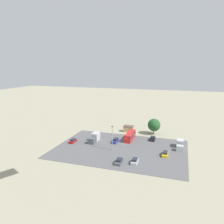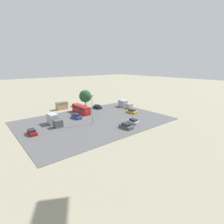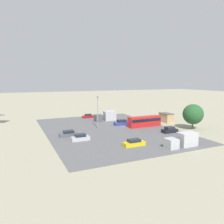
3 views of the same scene
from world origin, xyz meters
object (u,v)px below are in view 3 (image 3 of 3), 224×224
object	(u,v)px
bus	(144,121)
parked_car_4	(170,130)
parked_car_1	(122,123)
parked_truck_0	(183,140)
shed_building	(166,118)
parked_truck_1	(106,116)
parked_car_0	(134,143)
parked_car_2	(88,116)
parked_car_5	(80,138)
parked_car_3	(69,134)

from	to	relation	value
bus	parked_car_4	bearing A→B (deg)	-167.68
parked_car_1	parked_truck_0	distance (m)	24.73
shed_building	parked_truck_0	bearing A→B (deg)	148.63
parked_car_1	parked_car_4	size ratio (longest dim) A/B	1.16
parked_truck_1	parked_car_0	bearing A→B (deg)	168.26
parked_truck_0	parked_car_0	bearing A→B (deg)	62.38
parked_car_4	parked_truck_0	xyz separation A→B (m)	(-10.88, 5.50, 0.66)
bus	parked_car_2	xyz separation A→B (m)	(21.01, 10.47, -1.02)
shed_building	parked_car_4	xyz separation A→B (m)	(-12.19, 8.56, -0.75)
parked_car_0	parked_car_5	bearing A→B (deg)	-133.52
parked_car_3	bus	bearing A→B (deg)	94.75
parked_car_4	parked_truck_1	xyz separation A→B (m)	(22.29, 8.50, 0.81)
shed_building	parked_car_1	size ratio (longest dim) A/B	1.00
parked_truck_0	parked_truck_1	xyz separation A→B (m)	(33.17, 3.00, 0.15)
shed_building	parked_car_3	xyz separation A→B (m)	(-5.09, 33.67, -0.78)
shed_building	parked_truck_0	world-z (taller)	parked_truck_0
bus	parked_car_1	xyz separation A→B (m)	(4.78, 5.10, -0.93)
parked_car_0	parked_car_5	world-z (taller)	parked_car_5
parked_car_0	parked_car_1	world-z (taller)	parked_car_1
parked_car_3	parked_truck_0	size ratio (longest dim) A/B	0.62
parked_car_4	parked_truck_1	world-z (taller)	parked_truck_1
shed_building	parked_car_5	distance (m)	33.53
shed_building	parked_car_4	distance (m)	14.91
bus	parked_car_2	distance (m)	23.50
bus	parked_truck_0	xyz separation A→B (m)	(-19.90, 3.53, -0.30)
parked_car_0	parked_truck_0	bearing A→B (deg)	62.38
parked_car_5	parked_truck_0	xyz separation A→B (m)	(-13.29, -18.00, 0.68)
parked_car_1	parked_car_3	size ratio (longest dim) A/B	1.07
parked_car_0	parked_truck_0	distance (m)	10.09
parked_car_3	parked_car_5	size ratio (longest dim) A/B	1.06
parked_truck_0	parked_truck_1	distance (m)	33.30
shed_building	parked_car_4	size ratio (longest dim) A/B	1.15
parked_car_5	parked_car_0	bearing A→B (deg)	-133.52
parked_car_2	parked_car_4	xyz separation A→B (m)	(-30.03, -12.44, 0.06)
shed_building	parked_car_5	size ratio (longest dim) A/B	1.13
parked_car_0	parked_car_4	size ratio (longest dim) A/B	1.14
parked_car_0	parked_car_4	distance (m)	15.70
parked_car_4	parked_car_1	bearing A→B (deg)	27.12
parked_car_2	parked_car_3	bearing A→B (deg)	151.09
parked_car_4	parked_car_5	world-z (taller)	parked_car_4
parked_car_2	parked_truck_1	world-z (taller)	parked_truck_1
parked_car_5	parked_truck_1	world-z (taller)	parked_truck_1
parked_truck_1	parked_car_4	bearing A→B (deg)	-159.13
parked_car_4	parked_car_5	distance (m)	23.63
bus	parked_car_3	world-z (taller)	bus
bus	parked_car_5	distance (m)	22.55
parked_car_3	parked_truck_0	distance (m)	26.61
parked_truck_0	parked_car_2	bearing A→B (deg)	9.63
parked_car_0	parked_car_3	size ratio (longest dim) A/B	1.06
parked_car_2	parked_car_5	size ratio (longest dim) A/B	0.97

